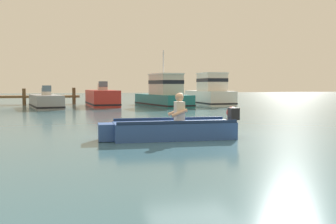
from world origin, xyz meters
TOP-DOWN VIEW (x-y plane):
  - ground_plane at (0.00, 0.00)m, footprint 120.00×120.00m
  - rowboat_with_person at (-0.82, -0.65)m, footprint 3.72×1.24m
  - moored_boat_grey at (-4.73, 14.21)m, footprint 2.38×4.88m
  - moored_boat_red at (-1.23, 15.37)m, footprint 1.99×4.87m
  - moored_boat_teal at (2.79, 14.46)m, footprint 2.87×6.10m
  - moored_boat_white at (6.37, 15.20)m, footprint 2.09×5.18m
  - mooring_buoy at (3.28, 4.60)m, footprint 0.48×0.48m

SIDE VIEW (x-z plane):
  - ground_plane at x=0.00m, z-range 0.00..0.00m
  - mooring_buoy at x=3.28m, z-range 0.00..0.48m
  - rowboat_with_person at x=-0.82m, z-range -0.34..0.85m
  - moored_boat_grey at x=-4.73m, z-range -0.31..1.07m
  - moored_boat_red at x=-1.23m, z-range -0.31..1.34m
  - moored_boat_teal at x=2.79m, z-range -1.06..2.65m
  - moored_boat_white at x=6.37m, z-range -0.30..1.98m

